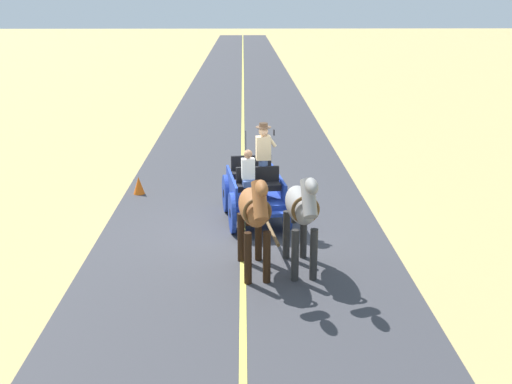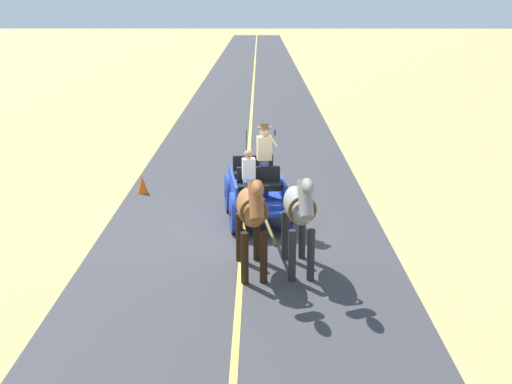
# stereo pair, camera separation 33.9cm
# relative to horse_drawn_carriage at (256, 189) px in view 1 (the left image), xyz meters

# --- Properties ---
(ground_plane) EXTENTS (200.00, 200.00, 0.00)m
(ground_plane) POSITION_rel_horse_drawn_carriage_xyz_m (0.31, 0.55, -0.82)
(ground_plane) COLOR tan
(road_surface) EXTENTS (6.65, 160.00, 0.01)m
(road_surface) POSITION_rel_horse_drawn_carriage_xyz_m (0.31, 0.55, -0.81)
(road_surface) COLOR #38383D
(road_surface) RESTS_ON ground
(road_centre_stripe) EXTENTS (0.12, 160.00, 0.00)m
(road_centre_stripe) POSITION_rel_horse_drawn_carriage_xyz_m (0.31, 0.55, -0.81)
(road_centre_stripe) COLOR #DBCC4C
(road_centre_stripe) RESTS_ON road_surface
(horse_drawn_carriage) EXTENTS (1.70, 4.51, 2.50)m
(horse_drawn_carriage) POSITION_rel_horse_drawn_carriage_xyz_m (0.00, 0.00, 0.00)
(horse_drawn_carriage) COLOR #1E3899
(horse_drawn_carriage) RESTS_ON ground
(horse_near_side) EXTENTS (0.69, 2.14, 2.21)m
(horse_near_side) POSITION_rel_horse_drawn_carriage_xyz_m (-0.84, 2.95, 0.51)
(horse_near_side) COLOR gray
(horse_near_side) RESTS_ON ground
(horse_off_side) EXTENTS (0.75, 2.14, 2.21)m
(horse_off_side) POSITION_rel_horse_drawn_carriage_xyz_m (0.09, 3.06, 0.51)
(horse_off_side) COLOR brown
(horse_off_side) RESTS_ON ground
(traffic_cone) EXTENTS (0.32, 0.32, 0.50)m
(traffic_cone) POSITION_rel_horse_drawn_carriage_xyz_m (3.23, -2.29, -0.57)
(traffic_cone) COLOR orange
(traffic_cone) RESTS_ON ground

